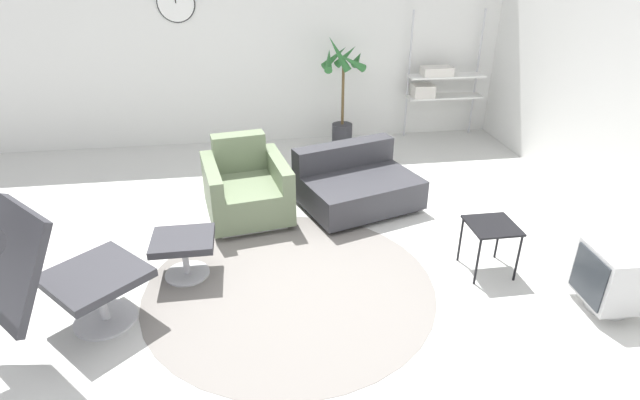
# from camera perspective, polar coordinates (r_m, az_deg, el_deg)

# --- Properties ---
(ground_plane) EXTENTS (12.00, 12.00, 0.00)m
(ground_plane) POSITION_cam_1_polar(r_m,az_deg,el_deg) (4.17, -2.71, -8.34)
(ground_plane) COLOR silver
(wall_back) EXTENTS (12.00, 0.09, 2.80)m
(wall_back) POSITION_cam_1_polar(r_m,az_deg,el_deg) (6.75, -6.03, 18.21)
(wall_back) COLOR silver
(wall_back) RESTS_ON ground_plane
(round_rug) EXTENTS (2.29, 2.29, 0.01)m
(round_rug) POSITION_cam_1_polar(r_m,az_deg,el_deg) (4.03, -3.45, -9.82)
(round_rug) COLOR slate
(round_rug) RESTS_ON ground_plane
(lounge_chair) EXTENTS (1.12, 1.10, 1.15)m
(lounge_chair) POSITION_cam_1_polar(r_m,az_deg,el_deg) (3.55, -29.83, -6.16)
(lounge_chair) COLOR #BCBCC1
(lounge_chair) RESTS_ON ground_plane
(ottoman) EXTENTS (0.49, 0.41, 0.36)m
(ottoman) POSITION_cam_1_polar(r_m,az_deg,el_deg) (4.15, -15.31, -5.21)
(ottoman) COLOR #BCBCC1
(ottoman) RESTS_ON ground_plane
(armchair_red) EXTENTS (0.89, 0.97, 0.76)m
(armchair_red) POSITION_cam_1_polar(r_m,az_deg,el_deg) (4.95, -8.43, 1.15)
(armchair_red) COLOR silver
(armchair_red) RESTS_ON ground_plane
(couch_low) EXTENTS (1.32, 1.15, 0.60)m
(couch_low) POSITION_cam_1_polar(r_m,az_deg,el_deg) (5.13, 4.17, 1.62)
(couch_low) COLOR black
(couch_low) RESTS_ON ground_plane
(side_table) EXTENTS (0.38, 0.38, 0.44)m
(side_table) POSITION_cam_1_polar(r_m,az_deg,el_deg) (4.23, 19.01, -3.30)
(side_table) COLOR black
(side_table) RESTS_ON ground_plane
(crt_television) EXTENTS (0.43, 0.44, 0.51)m
(crt_television) POSITION_cam_1_polar(r_m,az_deg,el_deg) (4.23, 30.59, -7.66)
(crt_television) COLOR #B7B7B7
(crt_television) RESTS_ON ground_plane
(potted_plant) EXTENTS (0.56, 0.59, 1.47)m
(potted_plant) POSITION_cam_1_polar(r_m,az_deg,el_deg) (6.58, 2.57, 11.66)
(potted_plant) COLOR #333338
(potted_plant) RESTS_ON ground_plane
(shelf_unit) EXTENTS (1.03, 0.28, 1.70)m
(shelf_unit) POSITION_cam_1_polar(r_m,az_deg,el_deg) (7.07, 13.14, 12.95)
(shelf_unit) COLOR #BCBCC1
(shelf_unit) RESTS_ON ground_plane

